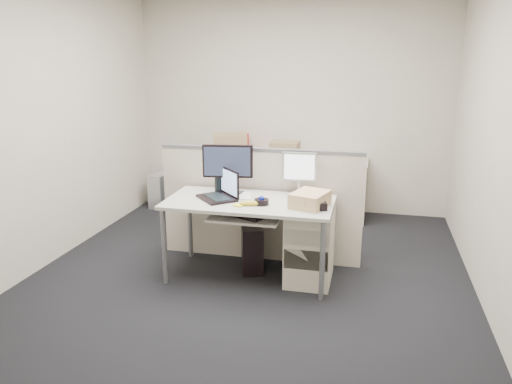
% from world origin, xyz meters
% --- Properties ---
extents(floor, '(4.00, 4.50, 0.01)m').
position_xyz_m(floor, '(0.00, 0.00, -0.01)').
color(floor, black).
rests_on(floor, ground).
extents(wall_back, '(4.00, 0.02, 2.70)m').
position_xyz_m(wall_back, '(0.00, 2.25, 1.35)').
color(wall_back, '#B8AFA0').
rests_on(wall_back, ground).
extents(wall_front, '(4.00, 0.02, 2.70)m').
position_xyz_m(wall_front, '(0.00, -2.25, 1.35)').
color(wall_front, '#B8AFA0').
rests_on(wall_front, ground).
extents(wall_left, '(0.02, 4.50, 2.70)m').
position_xyz_m(wall_left, '(-2.00, 0.00, 1.35)').
color(wall_left, '#B8AFA0').
rests_on(wall_left, ground).
extents(wall_right, '(0.02, 4.50, 2.70)m').
position_xyz_m(wall_right, '(2.00, 0.00, 1.35)').
color(wall_right, '#B8AFA0').
rests_on(wall_right, ground).
extents(desk, '(1.50, 0.75, 0.73)m').
position_xyz_m(desk, '(0.00, 0.00, 0.66)').
color(desk, '#B4B2A9').
rests_on(desk, floor).
extents(keyboard_tray, '(0.62, 0.32, 0.02)m').
position_xyz_m(keyboard_tray, '(0.00, -0.18, 0.62)').
color(keyboard_tray, '#B4B2A9').
rests_on(keyboard_tray, desk).
extents(drawer_pedestal, '(0.40, 0.55, 0.65)m').
position_xyz_m(drawer_pedestal, '(0.55, 0.05, 0.33)').
color(drawer_pedestal, beige).
rests_on(drawer_pedestal, floor).
extents(cubicle_partition, '(2.00, 0.06, 1.10)m').
position_xyz_m(cubicle_partition, '(0.00, 0.45, 0.55)').
color(cubicle_partition, '#B1A790').
rests_on(cubicle_partition, floor).
extents(back_counter, '(2.00, 0.60, 0.72)m').
position_xyz_m(back_counter, '(0.00, 1.93, 0.36)').
color(back_counter, beige).
rests_on(back_counter, floor).
extents(monitor_main, '(0.49, 0.25, 0.47)m').
position_xyz_m(monitor_main, '(-0.25, 0.18, 0.96)').
color(monitor_main, black).
rests_on(monitor_main, desk).
extents(monitor_small, '(0.32, 0.17, 0.39)m').
position_xyz_m(monitor_small, '(0.40, 0.32, 0.93)').
color(monitor_small, '#B7B7BC').
rests_on(monitor_small, desk).
extents(laptop, '(0.43, 0.44, 0.27)m').
position_xyz_m(laptop, '(-0.30, -0.02, 0.86)').
color(laptop, black).
rests_on(laptop, desk).
extents(trackball, '(0.15, 0.15, 0.05)m').
position_xyz_m(trackball, '(0.13, -0.09, 0.75)').
color(trackball, black).
rests_on(trackball, desk).
extents(desk_phone, '(0.23, 0.21, 0.06)m').
position_xyz_m(desk_phone, '(0.59, -0.11, 0.76)').
color(desk_phone, black).
rests_on(desk_phone, desk).
extents(paper_stack, '(0.25, 0.29, 0.01)m').
position_xyz_m(paper_stack, '(-0.12, 0.12, 0.74)').
color(paper_stack, white).
rests_on(paper_stack, desk).
extents(sticky_pad, '(0.10, 0.10, 0.01)m').
position_xyz_m(sticky_pad, '(-0.05, -0.18, 0.74)').
color(sticky_pad, yellow).
rests_on(sticky_pad, desk).
extents(travel_mug, '(0.09, 0.09, 0.18)m').
position_xyz_m(travel_mug, '(-0.35, 0.22, 0.82)').
color(travel_mug, black).
rests_on(travel_mug, desk).
extents(banana, '(0.21, 0.10, 0.04)m').
position_xyz_m(banana, '(0.05, -0.15, 0.75)').
color(banana, gold).
rests_on(banana, desk).
extents(cellphone, '(0.07, 0.12, 0.02)m').
position_xyz_m(cellphone, '(-0.15, 0.20, 0.74)').
color(cellphone, black).
rests_on(cellphone, desk).
extents(manila_folders, '(0.35, 0.40, 0.13)m').
position_xyz_m(manila_folders, '(0.55, -0.05, 0.79)').
color(manila_folders, tan).
rests_on(manila_folders, desk).
extents(keyboard, '(0.48, 0.32, 0.03)m').
position_xyz_m(keyboard, '(-0.05, -0.14, 0.64)').
color(keyboard, black).
rests_on(keyboard, keyboard_tray).
extents(pc_tower_desk, '(0.32, 0.52, 0.45)m').
position_xyz_m(pc_tower_desk, '(-0.03, 0.20, 0.22)').
color(pc_tower_desk, black).
rests_on(pc_tower_desk, floor).
extents(pc_tower_spare_dark, '(0.18, 0.43, 0.40)m').
position_xyz_m(pc_tower_spare_dark, '(-1.45, 2.02, 0.20)').
color(pc_tower_spare_dark, black).
rests_on(pc_tower_spare_dark, floor).
extents(pc_tower_spare_silver, '(0.25, 0.51, 0.45)m').
position_xyz_m(pc_tower_spare_silver, '(-1.70, 1.95, 0.23)').
color(pc_tower_spare_silver, '#B7B7BC').
rests_on(pc_tower_spare_silver, floor).
extents(cardboard_box_left, '(0.50, 0.43, 0.32)m').
position_xyz_m(cardboard_box_left, '(-0.70, 1.81, 0.88)').
color(cardboard_box_left, '#9A7957').
rests_on(cardboard_box_left, back_counter).
extents(cardboard_box_right, '(0.36, 0.28, 0.25)m').
position_xyz_m(cardboard_box_right, '(0.00, 1.81, 0.84)').
color(cardboard_box_right, '#9A7957').
rests_on(cardboard_box_right, back_counter).
extents(red_binder, '(0.14, 0.30, 0.27)m').
position_xyz_m(red_binder, '(-0.55, 2.03, 0.86)').
color(red_binder, '#B00007').
rests_on(red_binder, back_counter).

